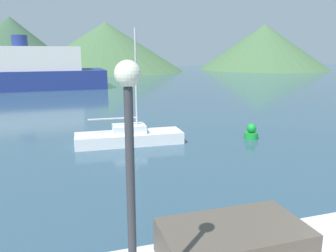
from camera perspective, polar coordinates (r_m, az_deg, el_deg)
The scene contains 7 objects.
streetlamp at distance 4.53m, azimuth -6.54°, elevation -9.54°, with size 0.35×0.35×4.77m.
sailboat_inner at distance 19.69m, azimuth -6.75°, elevation -1.81°, with size 6.41×2.17×6.71m.
ferry_distant at distance 53.31m, azimuth -24.02°, elevation 8.82°, with size 23.68×8.95×7.75m.
buoy_marker at distance 21.40m, azimuth 14.30°, elevation -1.08°, with size 0.85×0.85×0.98m.
hill_central at distance 84.94m, azimuth -25.49°, elevation 12.40°, with size 31.25×31.25×13.21m.
hill_east at distance 96.52m, azimuth -10.76°, elevation 13.39°, with size 43.73×43.73×13.54m.
hill_far_east at distance 109.28m, azimuth 16.30°, elevation 13.07°, with size 39.70×39.70×13.76m.
Camera 1 is at (-6.27, -3.57, 5.38)m, focal length 35.00 mm.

